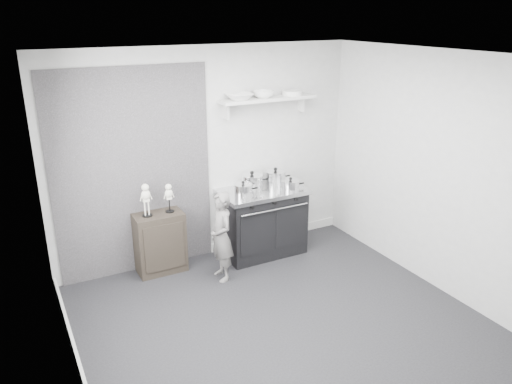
# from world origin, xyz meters

# --- Properties ---
(ground) EXTENTS (4.00, 4.00, 0.00)m
(ground) POSITION_xyz_m (0.00, 0.00, 0.00)
(ground) COLOR black
(ground) RESTS_ON ground
(room_shell) EXTENTS (4.02, 3.62, 2.71)m
(room_shell) POSITION_xyz_m (-0.09, 0.15, 1.64)
(room_shell) COLOR #B0B0AE
(room_shell) RESTS_ON ground
(wall_shelf) EXTENTS (1.30, 0.26, 0.24)m
(wall_shelf) POSITION_xyz_m (0.80, 1.68, 2.01)
(wall_shelf) COLOR silver
(wall_shelf) RESTS_ON room_shell
(stove) EXTENTS (1.11, 0.69, 0.89)m
(stove) POSITION_xyz_m (0.62, 1.48, 0.45)
(stove) COLOR black
(stove) RESTS_ON ground
(side_cabinet) EXTENTS (0.59, 0.34, 0.76)m
(side_cabinet) POSITION_xyz_m (-0.74, 1.61, 0.38)
(side_cabinet) COLOR black
(side_cabinet) RESTS_ON ground
(child) EXTENTS (0.27, 0.41, 1.10)m
(child) POSITION_xyz_m (-0.15, 1.08, 0.55)
(child) COLOR slate
(child) RESTS_ON ground
(pot_front_left) EXTENTS (0.32, 0.23, 0.19)m
(pot_front_left) POSITION_xyz_m (0.30, 1.40, 0.97)
(pot_front_left) COLOR silver
(pot_front_left) RESTS_ON stove
(pot_back_left) EXTENTS (0.38, 0.29, 0.22)m
(pot_back_left) POSITION_xyz_m (0.54, 1.62, 0.98)
(pot_back_left) COLOR silver
(pot_back_left) RESTS_ON stove
(pot_back_right) EXTENTS (0.36, 0.28, 0.23)m
(pot_back_right) POSITION_xyz_m (0.88, 1.60, 0.98)
(pot_back_right) COLOR silver
(pot_back_right) RESTS_ON stove
(pot_front_right) EXTENTS (0.32, 0.23, 0.17)m
(pot_front_right) POSITION_xyz_m (0.94, 1.31, 0.96)
(pot_front_right) COLOR silver
(pot_front_right) RESTS_ON stove
(skeleton_full) EXTENTS (0.13, 0.08, 0.47)m
(skeleton_full) POSITION_xyz_m (-0.87, 1.61, 1.00)
(skeleton_full) COLOR white
(skeleton_full) RESTS_ON side_cabinet
(skeleton_torso) EXTENTS (0.12, 0.07, 0.41)m
(skeleton_torso) POSITION_xyz_m (-0.59, 1.61, 0.97)
(skeleton_torso) COLOR white
(skeleton_torso) RESTS_ON side_cabinet
(bowl_large) EXTENTS (0.33, 0.33, 0.08)m
(bowl_large) POSITION_xyz_m (0.39, 1.67, 2.08)
(bowl_large) COLOR white
(bowl_large) RESTS_ON wall_shelf
(bowl_small) EXTENTS (0.27, 0.27, 0.09)m
(bowl_small) POSITION_xyz_m (0.73, 1.67, 2.08)
(bowl_small) COLOR white
(bowl_small) RESTS_ON wall_shelf
(plate_stack) EXTENTS (0.26, 0.26, 0.06)m
(plate_stack) POSITION_xyz_m (1.15, 1.67, 2.07)
(plate_stack) COLOR white
(plate_stack) RESTS_ON wall_shelf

